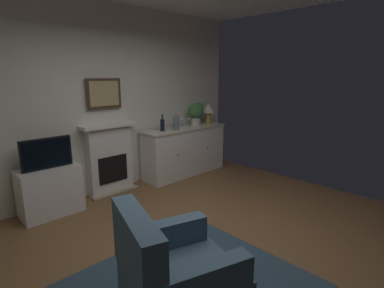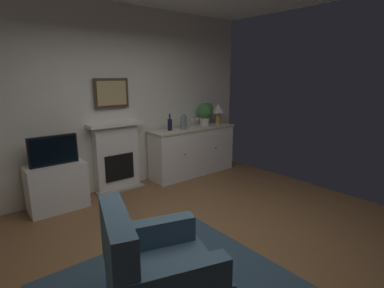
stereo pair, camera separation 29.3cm
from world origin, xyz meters
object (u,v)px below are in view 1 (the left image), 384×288
Objects in this scene: sideboard_cabinet at (185,151)px; potted_plant_small at (196,112)px; wine_glass_right at (189,120)px; tv_cabinet at (50,191)px; tv_set at (47,153)px; table_lamp at (208,110)px; armchair at (174,275)px; framed_picture at (104,94)px; wine_glass_center at (185,121)px; fireplace_unit at (110,158)px; vase_decorative at (176,122)px; wine_bottle at (162,125)px; wine_glass_left at (181,121)px.

sideboard_cabinet is 3.96× the size of potted_plant_small.
tv_cabinet is at bearing -179.81° from wine_glass_right.
tv_set reaches higher than sideboard_cabinet.
potted_plant_small is (-0.29, 0.05, -0.02)m from table_lamp.
armchair is (-2.73, -2.52, -0.76)m from potted_plant_small.
framed_picture is 3.33× the size of wine_glass_center.
fireplace_unit is 1.47× the size of tv_cabinet.
table_lamp is at bearing -0.28° from tv_cabinet.
fireplace_unit reaches higher than wine_glass_right.
vase_decorative is 0.61m from potted_plant_small.
potted_plant_small is at bearing 4.29° from wine_glass_center.
wine_bottle is 1.76× the size of wine_glass_left.
wine_glass_left reaches higher than tv_cabinet.
wine_glass_center is 0.29m from vase_decorative.
wine_bottle is 1.92m from tv_set.
tv_set is at bearing -179.85° from table_lamp.
framed_picture reaches higher than sideboard_cabinet.
wine_glass_right is 0.59× the size of vase_decorative.
wine_glass_left is (1.35, -0.19, 0.46)m from fireplace_unit.
armchair is at bearing -109.71° from fireplace_unit.
potted_plant_small reaches higher than armchair.
wine_bottle reaches higher than armchair.
wine_glass_right is at bearing 0.71° from tv_set.
wine_bottle is 0.26m from vase_decorative.
potted_plant_small is at bearing -5.68° from framed_picture.
table_lamp is 0.74m from wine_glass_left.
tv_cabinet is (-3.05, 0.02, -0.84)m from table_lamp.
wine_glass_right reaches higher than tv_cabinet.
framed_picture is at bearing 173.87° from table_lamp.
potted_plant_small is (0.21, 0.02, 0.13)m from wine_glass_right.
sideboard_cabinet is at bearing -140.79° from wine_glass_center.
fireplace_unit is 1.54m from wine_glass_center.
tv_cabinet is 1.74× the size of potted_plant_small.
wine_glass_right is at bearing 9.73° from sideboard_cabinet.
tv_cabinet is 2.49m from armchair.
armchair is at bearing -140.71° from table_lamp.
wine_glass_right is 0.22× the size of tv_cabinet.
tv_set is (-1.91, -0.02, -0.15)m from wine_bottle.
wine_glass_right reaches higher than tv_set.
wine_glass_center is 1.00× the size of wine_glass_right.
framed_picture reaches higher than table_lamp.
potted_plant_small is (0.34, 0.05, 0.70)m from sideboard_cabinet.
wine_glass_center is (-0.61, 0.02, -0.16)m from table_lamp.
armchair is at bearing -127.15° from wine_bottle.
sideboard_cabinet is at bearing -170.27° from wine_glass_right.
wine_glass_right is 2.64m from tv_cabinet.
vase_decorative is at bearing -169.27° from wine_glass_right.
framed_picture is at bearing 172.18° from wine_glass_center.
table_lamp is 1.38× the size of wine_bottle.
framed_picture is 1.23m from tv_set.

